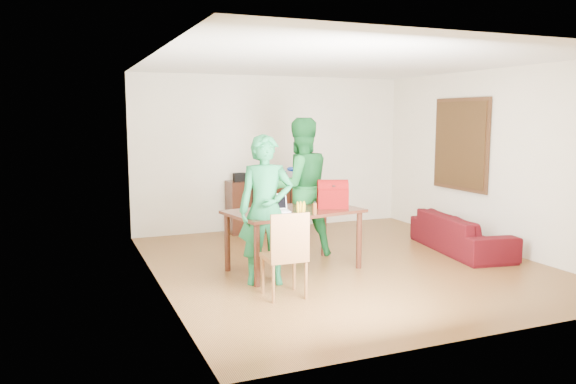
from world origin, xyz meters
name	(u,v)px	position (x,y,z in m)	size (l,w,h in m)	color
room	(342,168)	(0.01, 0.13, 1.31)	(5.20, 5.70, 2.90)	#4B2812
table	(294,218)	(-0.75, 0.00, 0.69)	(1.83, 1.23, 0.79)	black
chair	(285,272)	(-1.28, -1.00, 0.28)	(0.45, 0.43, 0.97)	brown
person_near	(266,210)	(-1.30, -0.43, 0.89)	(0.65, 0.43, 1.79)	#166536
person_far	(300,187)	(-0.37, 0.68, 0.99)	(0.96, 0.75, 1.98)	#156126
laptop	(278,209)	(-1.00, -0.06, 0.84)	(0.33, 0.25, 0.22)	white
bananas	(301,211)	(-0.79, -0.31, 0.83)	(0.16, 0.10, 0.06)	gold
bottle	(315,208)	(-0.64, -0.39, 0.87)	(0.05, 0.05, 0.16)	#5F3115
red_bag	(333,197)	(-0.21, -0.04, 0.94)	(0.40, 0.23, 0.29)	#680608
sofa	(461,233)	(1.95, -0.01, 0.28)	(1.89, 0.74, 0.55)	#3A0715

